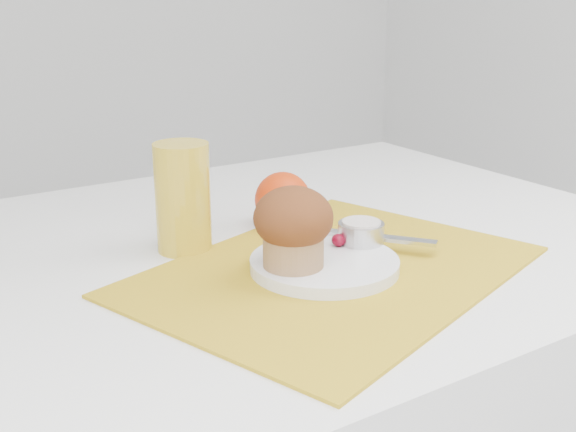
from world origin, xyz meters
TOP-DOWN VIEW (x-y plane):
  - placemat at (0.07, -0.09)m, footprint 0.56×0.48m
  - plate at (0.06, -0.09)m, footprint 0.20×0.20m
  - ramekin at (0.13, -0.06)m, footprint 0.06×0.06m
  - cream at (0.13, -0.06)m, footprint 0.06×0.06m
  - raspberry_near at (0.07, -0.04)m, footprint 0.02×0.02m
  - raspberry_far at (0.10, -0.06)m, footprint 0.02×0.02m
  - butter_knife at (0.14, -0.05)m, footprint 0.13×0.17m
  - orange at (0.11, 0.09)m, footprint 0.08×0.08m
  - juice_glass at (-0.05, 0.08)m, footprint 0.07×0.07m
  - muffin at (0.01, -0.08)m, footprint 0.09×0.09m

SIDE VIEW (x-z plane):
  - placemat at x=0.07m, z-range 0.75..0.75m
  - plate at x=0.06m, z-range 0.75..0.77m
  - butter_knife at x=0.14m, z-range 0.77..0.77m
  - raspberry_far at x=0.10m, z-range 0.77..0.78m
  - raspberry_near at x=0.07m, z-range 0.77..0.79m
  - ramekin at x=0.13m, z-range 0.77..0.79m
  - orange at x=0.11m, z-range 0.75..0.83m
  - cream at x=0.13m, z-range 0.79..0.80m
  - muffin at x=0.01m, z-range 0.77..0.87m
  - juice_glass at x=-0.05m, z-range 0.75..0.89m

